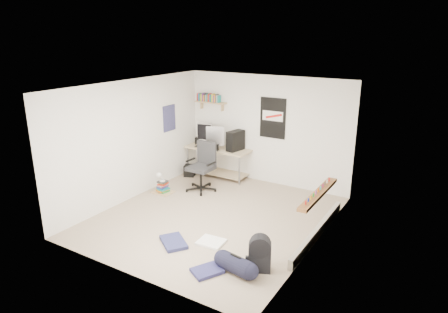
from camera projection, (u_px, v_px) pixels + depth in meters
The scene contains 26 objects.
floor at pixel (214, 217), 7.68m from camera, with size 4.00×4.50×0.01m, color gray.
ceiling at pixel (213, 86), 6.93m from camera, with size 4.00×4.50×0.01m, color white.
back_wall at pixel (267, 130), 9.14m from camera, with size 4.00×0.01×2.50m, color silver.
left_wall at pixel (133, 140), 8.30m from camera, with size 0.01×4.50×2.50m, color silver.
right_wall at pixel (320, 174), 6.31m from camera, with size 0.01×4.50×2.50m, color silver.
desk at pixel (219, 162), 9.77m from camera, with size 1.59×0.70×0.73m, color tan.
monitor_left at pixel (205, 137), 9.79m from camera, with size 0.39×0.10×0.43m, color #9E9FA3.
monitor_right at pixel (215, 141), 9.33m from camera, with size 0.42×0.10×0.46m, color #9B9BA0.
pc_tower at pixel (235, 141), 9.36m from camera, with size 0.21×0.45×0.47m, color black.
keyboard at pixel (202, 147), 9.67m from camera, with size 0.36×0.13×0.02m, color black.
speaker_left at pixel (197, 141), 9.90m from camera, with size 0.09×0.09×0.18m, color black.
speaker_right at pixel (217, 148), 9.34m from camera, with size 0.08×0.08×0.17m, color black.
office_chair at pixel (201, 170), 8.83m from camera, with size 0.71×0.71×1.09m, color #27282A.
wall_shelf at pixel (211, 102), 9.61m from camera, with size 0.80×0.22×0.24m, color tan.
poster_back_wall at pixel (273, 118), 8.96m from camera, with size 0.62×0.03×0.92m, color black.
poster_left_wall at pixel (169, 118), 9.20m from camera, with size 0.02×0.42×0.60m, color navy.
window at pixel (323, 157), 6.52m from camera, with size 0.10×1.50×1.26m, color brown.
baseboard_heater at pixel (318, 231), 6.92m from camera, with size 0.08×2.50×0.18m, color #B7B2A8.
backpack at pixel (260, 257), 5.93m from camera, with size 0.33×0.27×0.44m, color black.
duffel_bag at pixel (236, 264), 5.85m from camera, with size 0.27×0.27×0.53m, color black.
tshirt at pixel (211, 242), 6.71m from camera, with size 0.43×0.37×0.04m, color white.
jeans_a at pixel (174, 242), 6.69m from camera, with size 0.55×0.35×0.06m, color navy.
jeans_b at pixel (207, 271), 5.89m from camera, with size 0.43×0.32×0.05m, color navy.
book_stack at pixel (163, 186), 8.81m from camera, with size 0.41×0.34×0.28m, color brown.
desk_lamp at pixel (162, 177), 8.71m from camera, with size 0.13×0.21×0.21m, color white.
subwoofer at pixel (190, 170), 9.82m from camera, with size 0.25×0.25×0.28m, color black.
Camera 1 is at (3.81, -5.86, 3.40)m, focal length 32.00 mm.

